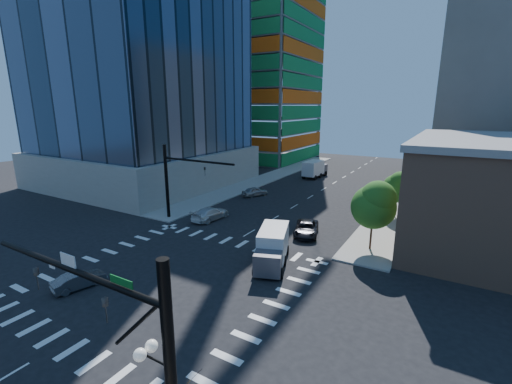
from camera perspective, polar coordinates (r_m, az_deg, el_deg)
The scene contains 15 objects.
ground at distance 29.27m, azimuth -13.94°, elevation -13.91°, with size 160.00×160.00×0.00m, color black.
road_markings at distance 29.27m, azimuth -13.94°, elevation -13.90°, with size 20.00×20.00×0.01m, color silver.
sidewalk_ne at distance 59.96m, azimuth 23.82°, elevation -0.13°, with size 5.00×60.00×0.15m, color gray.
sidewalk_nw at distance 67.27m, azimuth 2.27°, elevation 2.50°, with size 5.00×60.00×0.15m, color gray.
construction_building at distance 92.99m, azimuth 0.62°, elevation 20.89°, with size 25.16×34.50×70.60m.
signal_mast_se at distance 13.42m, azimuth -17.07°, elevation -26.01°, with size 10.51×2.48×9.00m.
signal_mast_nw at distance 41.94m, azimuth -13.29°, elevation 2.64°, with size 10.20×0.40×9.00m.
tree_south at distance 33.74m, azimuth 19.20°, elevation -1.93°, with size 4.16×4.16×6.82m.
tree_north at distance 45.39m, azimuth 22.59°, elevation 0.83°, with size 3.54×3.52×5.78m.
car_nb_far at distance 37.56m, azimuth 8.37°, elevation -6.03°, with size 2.40×5.21×1.45m, color black.
car_sb_near at distance 42.40m, azimuth -7.61°, elevation -3.57°, with size 2.17×5.34×1.55m, color white.
car_sb_mid at distance 53.14m, azimuth -0.21°, elevation 0.10°, with size 1.68×4.18×1.42m, color #A5A8AC.
car_sb_cross at distance 30.20m, azimuth -27.38°, elevation -12.90°, with size 1.34×3.85×1.27m, color #515257.
box_truck_near at distance 30.18m, azimuth 2.65°, elevation -9.73°, with size 4.32×6.35×3.07m.
box_truck_far at distance 68.35m, azimuth 9.87°, elevation 3.67°, with size 3.04×6.45×3.31m.
Camera 1 is at (18.60, -18.11, 13.51)m, focal length 24.00 mm.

